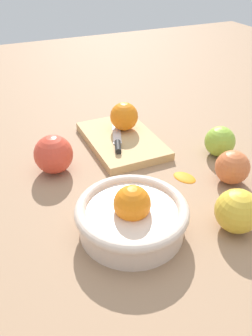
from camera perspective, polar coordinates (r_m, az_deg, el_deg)
The scene contains 10 objects.
ground_plane at distance 0.78m, azimuth 3.07°, elevation 0.82°, with size 2.40×2.40×0.00m, color #997556.
bowl at distance 0.59m, azimuth 0.96°, elevation -7.86°, with size 0.19×0.19×0.09m.
cutting_board at distance 0.85m, azimuth -0.68°, elevation 4.58°, with size 0.24×0.16×0.02m, color tan.
orange_on_board at distance 0.87m, azimuth -0.32°, elevation 8.50°, with size 0.07×0.07×0.07m, color orange.
knife at distance 0.82m, azimuth -1.43°, elevation 4.55°, with size 0.15×0.07×0.01m.
apple_back_right at distance 0.75m, azimuth -11.86°, elevation 2.22°, with size 0.08×0.08×0.08m, color #D6422D.
apple_front_left at distance 0.62m, azimuth 17.88°, elevation -6.76°, with size 0.08×0.08×0.08m, color gold.
apple_front_left_2 at distance 0.82m, azimuth 15.21°, elevation 4.26°, with size 0.07×0.07×0.07m, color #8EB738.
apple_front_left_3 at distance 0.74m, azimuth 17.12°, elevation 0.12°, with size 0.07×0.07×0.07m, color #CC6638.
citrus_peel at distance 0.74m, azimuth 9.65°, elevation -1.34°, with size 0.05×0.04×0.01m, color orange.
Camera 1 is at (-0.58, 0.31, 0.43)m, focal length 36.98 mm.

